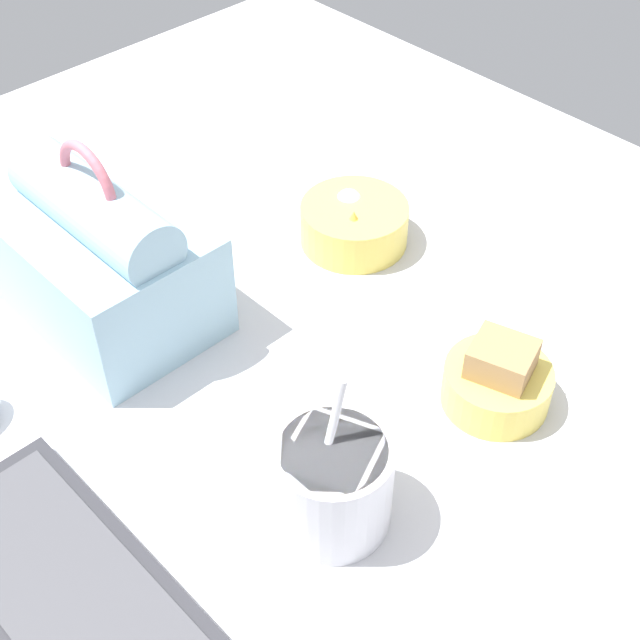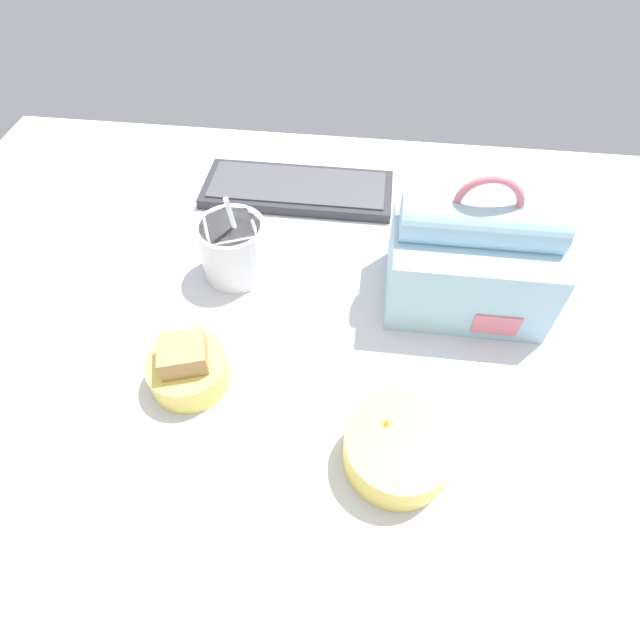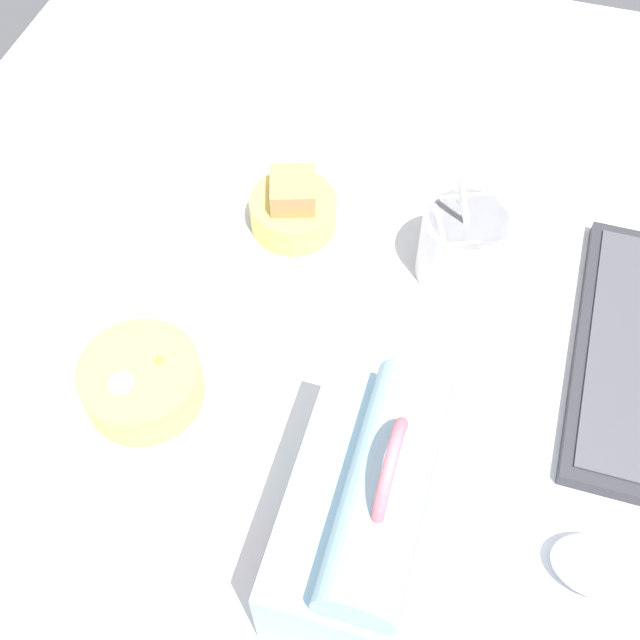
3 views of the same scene
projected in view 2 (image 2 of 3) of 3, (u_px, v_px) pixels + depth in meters
The scene contains 7 objects.
desk_surface at pixel (313, 360), 68.34cm from camera, with size 140.00×110.00×2.00cm.
keyboard at pixel (298, 189), 89.33cm from camera, with size 33.58×12.94×2.10cm.
lunch_bag at pixel (470, 259), 68.72cm from camera, with size 21.90×15.92×20.93cm.
soup_cup at pixel (234, 248), 74.09cm from camera, with size 10.00×10.00×15.16cm.
bento_bowl_sandwich at pixel (188, 368), 63.03cm from camera, with size 10.29×10.29×7.33cm.
bento_bowl_snacks at pixel (398, 449), 56.26cm from camera, with size 12.35×12.35×5.90cm.
computer_mouse at pixel (436, 203), 85.74cm from camera, with size 5.91×8.96×3.47cm.
Camera 2 is at (5.68, -38.53, 57.43)cm, focal length 28.00 mm.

